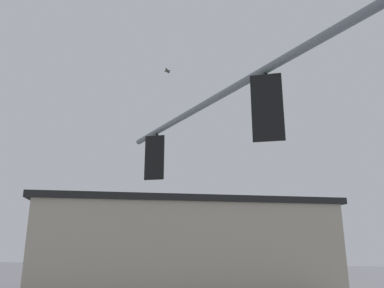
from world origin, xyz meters
TOP-DOWN VIEW (x-y plane):
  - mast_arm at (-2.82, 2.91)m, footprint 5.76×5.93m
  - traffic_light_nearest_pole at (-1.68, 1.76)m, footprint 0.54×0.49m
  - traffic_light_mid_inner at (-4.76, 4.92)m, footprint 0.54×0.49m
  - bird_flying at (-5.02, 6.67)m, footprint 0.22×0.35m
  - storefront_building at (-6.04, 13.94)m, footprint 15.39×10.96m

SIDE VIEW (x-z plane):
  - storefront_building at x=-6.04m, z-range 0.01..4.36m
  - traffic_light_nearest_pole at x=-1.68m, z-range 3.80..5.12m
  - traffic_light_mid_inner at x=-4.76m, z-range 3.80..5.12m
  - mast_arm at x=-2.82m, z-range 5.16..5.31m
  - bird_flying at x=-5.02m, z-range 7.94..8.01m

